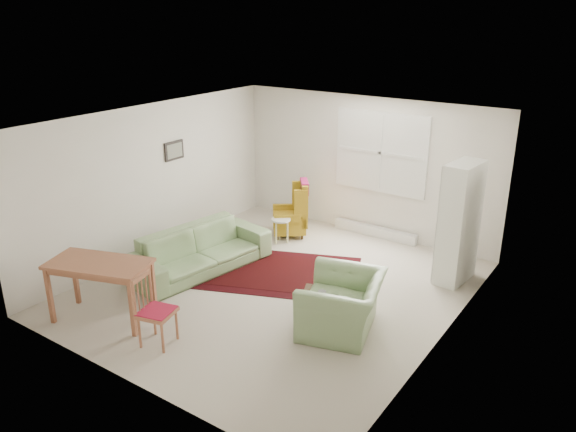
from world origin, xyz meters
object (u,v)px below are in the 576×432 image
Objects in this scene: armchair at (342,299)px; stool at (281,230)px; desk at (102,291)px; desk_chair at (157,311)px; wingback_chair at (289,208)px; sofa at (199,243)px; coffee_table at (322,307)px; cabinet at (460,223)px.

stool is at bearing -145.73° from armchair.
desk_chair is (1.04, -0.01, 0.04)m from desk.
wingback_chair is 3.86m from desk.
sofa reaches higher than desk_chair.
coffee_table is at bearing 33.04° from desk.
desk_chair reaches higher than stool.
stool is 0.50× the size of desk_chair.
cabinet is 2.02× the size of desk_chair.
sofa reaches higher than stool.
cabinet is 1.41× the size of desk.
coffee_table is at bearing -86.42° from sofa.
sofa is 4.56× the size of coffee_table.
wingback_chair reaches higher than desk.
desk_chair is at bearing -63.37° from armchair.
wingback_chair is at bearing -0.05° from sofa.
wingback_chair is 3.07m from coffee_table.
wingback_chair reaches higher than desk_chair.
coffee_table is 2.74m from stool.
wingback_chair is 3.90m from desk_chair.
coffee_table is 2.54m from cabinet.
desk_chair reaches higher than armchair.
wingback_chair is 2.05× the size of coffee_table.
desk is at bearing -76.37° from armchair.
cabinet is at bearing 64.85° from coffee_table.
armchair is 1.08× the size of wingback_chair.
desk is (-2.74, -1.56, -0.02)m from armchair.
armchair is at bearing -86.15° from sofa.
armchair is 2.99m from stool.
coffee_table is (2.06, -2.26, -0.31)m from wingback_chair.
desk is at bearing 75.79° from desk_chair.
sofa is at bearing 89.13° from desk.
wingback_chair reaches higher than armchair.
cabinet is 5.16m from desk.
sofa is 2.11m from desk_chair.
desk is (-0.45, -3.47, 0.19)m from stool.
desk_chair is (1.01, -1.85, -0.01)m from sofa.
sofa is at bearing -47.62° from wingback_chair.
wingback_chair is at bearing -3.98° from desk_chair.
cabinet is at bearing 47.51° from desk.
armchair is at bearing -102.30° from cabinet.
desk reaches higher than coffee_table.
stool is (-2.30, 1.91, -0.21)m from armchair.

